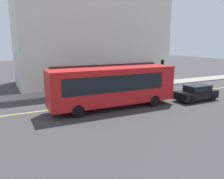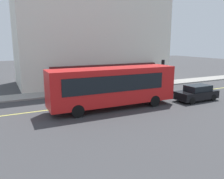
{
  "view_description": "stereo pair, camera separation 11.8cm",
  "coord_description": "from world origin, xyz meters",
  "px_view_note": "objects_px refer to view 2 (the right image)",
  "views": [
    {
      "loc": [
        -11.08,
        -18.77,
        5.55
      ],
      "look_at": [
        -2.43,
        -1.67,
        1.6
      ],
      "focal_mm": 36.45,
      "sensor_mm": 36.0,
      "label": 1
    },
    {
      "loc": [
        -10.98,
        -18.82,
        5.55
      ],
      "look_at": [
        -2.43,
        -1.67,
        1.6
      ],
      "focal_mm": 36.45,
      "sensor_mm": 36.0,
      "label": 2
    }
  ],
  "objects_px": {
    "bus": "(114,85)",
    "traffic_light": "(163,66)",
    "car_maroon": "(105,88)",
    "pedestrian_by_curb": "(140,77)",
    "car_black": "(197,93)",
    "pedestrian_at_corner": "(141,76)",
    "pedestrian_near_storefront": "(172,73)"
  },
  "relations": [
    {
      "from": "pedestrian_by_curb",
      "to": "pedestrian_at_corner",
      "type": "height_order",
      "value": "pedestrian_by_curb"
    },
    {
      "from": "bus",
      "to": "traffic_light",
      "type": "xyz_separation_m",
      "value": [
        10.91,
        6.99,
        0.55
      ]
    },
    {
      "from": "bus",
      "to": "pedestrian_by_curb",
      "type": "distance_m",
      "value": 10.7
    },
    {
      "from": "bus",
      "to": "traffic_light",
      "type": "relative_size",
      "value": 3.49
    },
    {
      "from": "bus",
      "to": "pedestrian_near_storefront",
      "type": "bearing_deg",
      "value": 31.06
    },
    {
      "from": "car_maroon",
      "to": "pedestrian_at_corner",
      "type": "distance_m",
      "value": 7.44
    },
    {
      "from": "traffic_light",
      "to": "pedestrian_near_storefront",
      "type": "bearing_deg",
      "value": 23.41
    },
    {
      "from": "pedestrian_by_curb",
      "to": "car_maroon",
      "type": "bearing_deg",
      "value": -158.63
    },
    {
      "from": "pedestrian_by_curb",
      "to": "pedestrian_near_storefront",
      "type": "relative_size",
      "value": 1.01
    },
    {
      "from": "traffic_light",
      "to": "car_black",
      "type": "distance_m",
      "value": 8.84
    },
    {
      "from": "car_maroon",
      "to": "pedestrian_by_curb",
      "type": "relative_size",
      "value": 2.34
    },
    {
      "from": "bus",
      "to": "pedestrian_by_curb",
      "type": "xyz_separation_m",
      "value": [
        7.63,
        7.47,
        -0.71
      ]
    },
    {
      "from": "car_black",
      "to": "pedestrian_near_storefront",
      "type": "relative_size",
      "value": 2.35
    },
    {
      "from": "car_black",
      "to": "car_maroon",
      "type": "height_order",
      "value": "same"
    },
    {
      "from": "pedestrian_by_curb",
      "to": "pedestrian_near_storefront",
      "type": "distance_m",
      "value": 5.76
    },
    {
      "from": "car_maroon",
      "to": "car_black",
      "type": "bearing_deg",
      "value": -43.07
    },
    {
      "from": "car_black",
      "to": "car_maroon",
      "type": "distance_m",
      "value": 9.37
    },
    {
      "from": "car_maroon",
      "to": "pedestrian_by_curb",
      "type": "height_order",
      "value": "pedestrian_by_curb"
    },
    {
      "from": "car_black",
      "to": "pedestrian_near_storefront",
      "type": "distance_m",
      "value": 10.58
    },
    {
      "from": "car_maroon",
      "to": "pedestrian_by_curb",
      "type": "xyz_separation_m",
      "value": [
        6.05,
        2.37,
        0.53
      ]
    },
    {
      "from": "bus",
      "to": "car_black",
      "type": "distance_m",
      "value": 8.62
    },
    {
      "from": "traffic_light",
      "to": "pedestrian_near_storefront",
      "type": "distance_m",
      "value": 2.96
    },
    {
      "from": "car_maroon",
      "to": "pedestrian_by_curb",
      "type": "distance_m",
      "value": 6.52
    },
    {
      "from": "car_black",
      "to": "car_maroon",
      "type": "xyz_separation_m",
      "value": [
        -6.85,
        6.4,
        0.0
      ]
    },
    {
      "from": "car_black",
      "to": "pedestrian_at_corner",
      "type": "distance_m",
      "value": 9.61
    },
    {
      "from": "traffic_light",
      "to": "pedestrian_at_corner",
      "type": "relative_size",
      "value": 1.89
    },
    {
      "from": "traffic_light",
      "to": "car_maroon",
      "type": "xyz_separation_m",
      "value": [
        -9.33,
        -1.89,
        -1.79
      ]
    },
    {
      "from": "traffic_light",
      "to": "car_black",
      "type": "xyz_separation_m",
      "value": [
        -2.48,
        -8.29,
        -1.79
      ]
    },
    {
      "from": "car_maroon",
      "to": "pedestrian_near_storefront",
      "type": "xyz_separation_m",
      "value": [
        11.78,
        2.95,
        0.52
      ]
    },
    {
      "from": "car_black",
      "to": "pedestrian_by_curb",
      "type": "height_order",
      "value": "pedestrian_by_curb"
    },
    {
      "from": "traffic_light",
      "to": "pedestrian_at_corner",
      "type": "height_order",
      "value": "traffic_light"
    },
    {
      "from": "traffic_light",
      "to": "car_maroon",
      "type": "distance_m",
      "value": 9.68
    }
  ]
}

